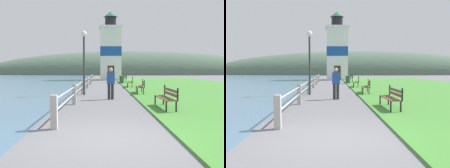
# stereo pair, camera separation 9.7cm
# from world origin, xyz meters

# --- Properties ---
(ground_plane) EXTENTS (160.00, 160.00, 0.00)m
(ground_plane) POSITION_xyz_m (0.00, 0.00, 0.00)
(ground_plane) COLOR slate
(grass_verge) EXTENTS (12.00, 42.78, 0.06)m
(grass_verge) POSITION_xyz_m (7.60, 14.26, 0.03)
(grass_verge) COLOR #428433
(grass_verge) RESTS_ON ground_plane
(seawall_railing) EXTENTS (0.18, 23.42, 0.94)m
(seawall_railing) POSITION_xyz_m (-1.50, 12.62, 0.55)
(seawall_railing) COLOR #A8A399
(seawall_railing) RESTS_ON ground_plane
(park_bench_near) EXTENTS (0.50, 1.91, 0.94)m
(park_bench_near) POSITION_xyz_m (2.42, 4.14, 0.54)
(park_bench_near) COLOR brown
(park_bench_near) RESTS_ON ground_plane
(park_bench_midway) EXTENTS (0.63, 1.81, 0.94)m
(park_bench_midway) POSITION_xyz_m (2.28, 10.21, 0.54)
(park_bench_midway) COLOR brown
(park_bench_midway) RESTS_ON ground_plane
(park_bench_far) EXTENTS (0.66, 1.73, 0.94)m
(park_bench_far) POSITION_xyz_m (2.21, 15.51, 0.54)
(park_bench_far) COLOR brown
(park_bench_far) RESTS_ON ground_plane
(park_bench_by_lighthouse) EXTENTS (0.61, 1.84, 0.94)m
(park_bench_by_lighthouse) POSITION_xyz_m (2.19, 22.55, 0.54)
(park_bench_by_lighthouse) COLOR brown
(park_bench_by_lighthouse) RESTS_ON ground_plane
(lighthouse) EXTENTS (3.33, 3.33, 9.61)m
(lighthouse) POSITION_xyz_m (0.87, 29.85, 4.20)
(lighthouse) COLOR white
(lighthouse) RESTS_ON ground_plane
(person_strolling) EXTENTS (0.42, 0.24, 1.69)m
(person_strolling) POSITION_xyz_m (0.24, 7.47, 0.92)
(person_strolling) COLOR #28282D
(person_strolling) RESTS_ON ground_plane
(trash_bin) EXTENTS (0.54, 0.54, 0.84)m
(trash_bin) POSITION_xyz_m (1.80, 20.72, 0.42)
(trash_bin) COLOR #2D5138
(trash_bin) RESTS_ON ground_plane
(lamp_post) EXTENTS (0.36, 0.36, 3.96)m
(lamp_post) POSITION_xyz_m (-1.35, 9.72, 2.74)
(lamp_post) COLOR #333338
(lamp_post) RESTS_ON ground_plane
(distant_hillside) EXTENTS (80.00, 16.00, 12.00)m
(distant_hillside) POSITION_xyz_m (8.00, 58.52, 0.00)
(distant_hillside) COLOR #4C6651
(distant_hillside) RESTS_ON ground_plane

